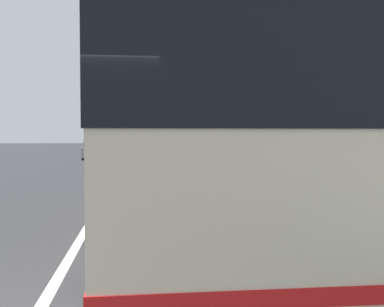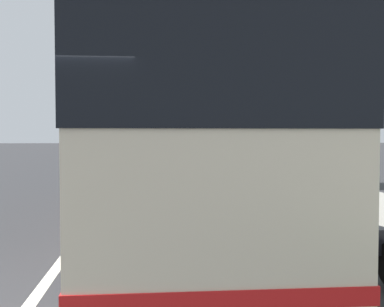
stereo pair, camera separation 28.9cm
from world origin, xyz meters
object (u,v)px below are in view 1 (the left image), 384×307
Objects in this scene: roadside_tree_mid_block at (292,54)px; car_oncoming at (95,150)px; motorcycle_angled at (364,239)px; coach_bus at (180,133)px; roadside_tree_far_block at (227,111)px; car_side_street at (158,160)px; car_behind_bus at (156,150)px; car_far_distant at (146,145)px.

car_oncoming is at bearing 23.59° from roadside_tree_mid_block.
motorcycle_angled is 11.40m from roadside_tree_mid_block.
car_oncoming is at bearing 9.07° from coach_bus.
roadside_tree_far_block is (21.29, -5.17, 1.64)m from coach_bus.
roadside_tree_far_block reaches higher than motorcycle_angled.
roadside_tree_far_block reaches higher than car_side_street.
car_behind_bus is (28.87, -0.50, -1.25)m from coach_bus.
motorcycle_angled is at bearing -148.55° from coach_bus.
roadside_tree_mid_block is at bearing -149.93° from car_side_street.
motorcycle_angled is at bearing 11.23° from car_oncoming.
car_far_distant is at bearing 0.04° from coach_bus.
motorcycle_angled is at bearing 166.52° from roadside_tree_mid_block.
motorcycle_angled is 25.35m from roadside_tree_far_block.
coach_bus is 27.84m from car_oncoming.
motorcycle_angled is 31.87m from car_oncoming.
roadside_tree_mid_block reaches higher than roadside_tree_far_block.
roadside_tree_far_block is at bearing -36.77° from car_side_street.
car_side_street reaches higher than motorcycle_angled.
roadside_tree_far_block is at bearing -13.75° from coach_bus.
car_far_distant reaches higher than car_side_street.
motorcycle_angled is 0.37× the size of roadside_tree_far_block.
roadside_tree_far_block is at bearing -1.77° from roadside_tree_mid_block.
coach_bus is 2.61× the size of car_side_street.
car_oncoming is at bearing 2.51° from motorcycle_angled.
car_far_distant is at bearing 2.37° from car_behind_bus.
roadside_tree_mid_block is at bearing 178.23° from roadside_tree_far_block.
car_far_distant is at bearing -7.03° from motorcycle_angled.
car_behind_bus is (15.19, -0.44, 0.05)m from car_side_street.
coach_bus reaches higher than car_far_distant.
roadside_tree_mid_block is at bearing 22.68° from car_oncoming.
coach_bus is 28.91m from car_behind_bus.
coach_bus is 49.01m from car_far_distant.
car_oncoming reaches higher than car_far_distant.
roadside_tree_mid_block is at bearing -23.10° from motorcycle_angled.
roadside_tree_mid_block reaches higher than car_side_street.
car_far_distant is at bearing 10.81° from roadside_tree_far_block.
coach_bus reaches higher than car_behind_bus.
car_behind_bus is (1.41, -4.93, -0.02)m from car_oncoming.
car_side_street is at bearing 178.95° from car_behind_bus.
coach_bus is 2.29× the size of roadside_tree_far_block.
roadside_tree_far_block is at bearing -16.25° from motorcycle_angled.
motorcycle_angled is at bearing -176.31° from car_behind_bus.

